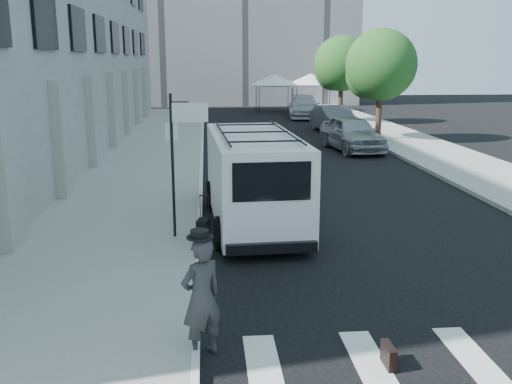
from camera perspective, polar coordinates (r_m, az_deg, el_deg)
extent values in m
plane|color=black|center=(11.48, 4.35, -9.62)|extent=(120.00, 120.00, 0.00)
cube|color=gray|center=(26.90, -10.24, 3.65)|extent=(4.50, 48.00, 0.15)
cube|color=gray|center=(32.58, 14.42, 5.08)|extent=(4.00, 56.00, 0.15)
cylinder|color=black|center=(13.89, -8.33, 2.51)|extent=(0.07, 0.07, 3.50)
cube|color=white|center=(13.78, -8.44, 6.00)|extent=(0.30, 0.03, 0.42)
cube|color=white|center=(13.69, -6.61, 7.91)|extent=(0.85, 0.06, 0.45)
cylinder|color=black|center=(31.99, 12.17, 7.45)|extent=(0.32, 0.32, 2.80)
sphere|color=#16461B|center=(31.84, 12.41, 12.34)|extent=(3.80, 3.80, 3.80)
sphere|color=#16461B|center=(32.31, 11.35, 11.39)|extent=(2.66, 2.66, 2.66)
cylinder|color=black|center=(40.64, 8.45, 8.77)|extent=(0.32, 0.32, 2.80)
sphere|color=#16461B|center=(40.53, 8.58, 12.62)|extent=(3.80, 3.80, 3.80)
sphere|color=#16461B|center=(41.03, 7.80, 11.85)|extent=(2.66, 2.66, 2.66)
cylinder|color=black|center=(47.35, 0.31, 9.15)|extent=(0.06, 0.06, 2.20)
cylinder|color=black|center=(47.69, 3.71, 9.16)|extent=(0.06, 0.06, 2.20)
cylinder|color=black|center=(50.13, 0.01, 9.38)|extent=(0.06, 0.06, 2.20)
cylinder|color=black|center=(50.45, 3.22, 9.38)|extent=(0.06, 0.06, 2.20)
cube|color=white|center=(48.82, 1.82, 10.62)|extent=(3.00, 3.00, 0.12)
cone|color=white|center=(48.80, 1.83, 11.21)|extent=(4.00, 4.00, 0.90)
cylinder|color=black|center=(48.25, 4.09, 9.20)|extent=(0.06, 0.06, 2.20)
cylinder|color=black|center=(48.76, 7.39, 9.16)|extent=(0.06, 0.06, 2.20)
cylinder|color=black|center=(51.01, 3.59, 9.42)|extent=(0.06, 0.06, 2.20)
cylinder|color=black|center=(51.50, 6.72, 9.39)|extent=(0.06, 0.06, 2.20)
cube|color=white|center=(49.79, 5.48, 10.62)|extent=(3.00, 3.00, 0.12)
cone|color=white|center=(49.77, 5.49, 11.20)|extent=(4.00, 4.00, 0.90)
imported|color=#313133|center=(8.73, -5.49, -10.50)|extent=(0.82, 0.76, 1.89)
cube|color=black|center=(8.96, 13.11, -15.65)|extent=(0.12, 0.44, 0.34)
cube|color=black|center=(14.05, -5.30, -3.96)|extent=(0.35, 0.47, 0.62)
cylinder|color=black|center=(14.10, -5.61, -1.48)|extent=(0.02, 0.02, 0.59)
cylinder|color=black|center=(14.05, -4.76, -1.51)|extent=(0.02, 0.02, 0.59)
cube|color=black|center=(14.01, -5.21, -0.35)|extent=(0.24, 0.08, 0.03)
cube|color=white|center=(15.30, -0.20, 1.49)|extent=(2.45, 5.94, 2.27)
cube|color=white|center=(18.51, -1.51, 1.89)|extent=(2.10, 1.07, 1.19)
cube|color=black|center=(12.39, 1.58, 1.07)|extent=(1.73, 0.17, 0.87)
cylinder|color=black|center=(17.41, -4.45, -0.23)|extent=(0.34, 0.84, 0.82)
cylinder|color=black|center=(17.64, 2.23, -0.02)|extent=(0.34, 0.84, 0.82)
cylinder|color=black|center=(13.55, -3.42, -4.13)|extent=(0.34, 0.84, 0.82)
cylinder|color=black|center=(13.85, 5.11, -3.78)|extent=(0.34, 0.84, 0.82)
imported|color=#97989E|center=(28.58, 9.59, 5.82)|extent=(2.62, 5.26, 1.72)
imported|color=#515458|center=(35.39, 7.84, 7.21)|extent=(2.23, 5.16, 1.65)
imported|color=#ADAFB5|center=(44.21, 4.86, 8.47)|extent=(3.03, 5.99, 1.67)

